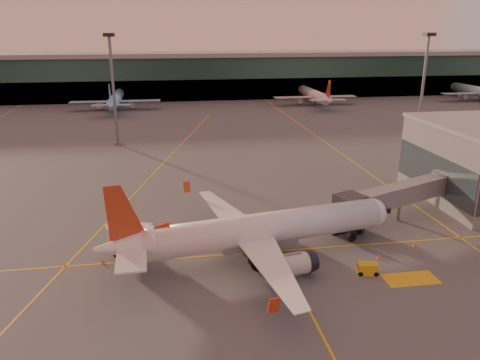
{
  "coord_description": "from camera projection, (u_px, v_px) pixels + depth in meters",
  "views": [
    {
      "loc": [
        -8.05,
        -46.67,
        26.74
      ],
      "look_at": [
        2.32,
        19.07,
        5.0
      ],
      "focal_mm": 35.0,
      "sensor_mm": 36.0,
      "label": 1
    }
  ],
  "objects": [
    {
      "name": "catering_truck",
      "position": [
        130.0,
        238.0,
        57.02
      ],
      "size": [
        5.66,
        4.1,
        4.03
      ],
      "rotation": [
        0.0,
        0.0,
        -0.4
      ],
      "color": "#B53719",
      "rests_on": "ground"
    },
    {
      "name": "ground",
      "position": [
        246.0,
        274.0,
        53.32
      ],
      "size": [
        600.0,
        600.0,
        0.0
      ],
      "primitive_type": "plane",
      "color": "#4C4F54",
      "rests_on": "ground"
    },
    {
      "name": "terminal",
      "position": [
        186.0,
        76.0,
        183.74
      ],
      "size": [
        400.0,
        20.0,
        17.6
      ],
      "color": "#19382D",
      "rests_on": "ground"
    },
    {
      "name": "main_airplane",
      "position": [
        256.0,
        231.0,
        55.81
      ],
      "size": [
        36.71,
        33.3,
        11.12
      ],
      "rotation": [
        0.0,
        0.0,
        0.18
      ],
      "color": "white",
      "rests_on": "ground"
    },
    {
      "name": "pushback_tug",
      "position": [
        341.0,
        226.0,
        64.22
      ],
      "size": [
        3.74,
        2.37,
        1.81
      ],
      "rotation": [
        0.0,
        0.0,
        0.14
      ],
      "color": "black",
      "rests_on": "ground"
    },
    {
      "name": "taxi_markings",
      "position": [
        173.0,
        167.0,
        94.01
      ],
      "size": [
        100.12,
        173.0,
        0.01
      ],
      "color": "gold",
      "rests_on": "ground"
    },
    {
      "name": "cone_fwd",
      "position": [
        379.0,
        257.0,
        56.7
      ],
      "size": [
        0.46,
        0.46,
        0.59
      ],
      "color": "#F35A0C",
      "rests_on": "ground"
    },
    {
      "name": "cone_wing_left",
      "position": [
        233.0,
        208.0,
        72.04
      ],
      "size": [
        0.49,
        0.49,
        0.63
      ],
      "color": "#F35A0C",
      "rests_on": "ground"
    },
    {
      "name": "mast_east_near",
      "position": [
        424.0,
        78.0,
        115.06
      ],
      "size": [
        2.4,
        2.4,
        25.6
      ],
      "color": "slate",
      "rests_on": "ground"
    },
    {
      "name": "jet_bridge",
      "position": [
        406.0,
        194.0,
        67.69
      ],
      "size": [
        22.96,
        11.98,
        5.62
      ],
      "color": "slate",
      "rests_on": "ground"
    },
    {
      "name": "gpu_cart",
      "position": [
        367.0,
        269.0,
        53.13
      ],
      "size": [
        2.43,
        1.69,
        1.31
      ],
      "rotation": [
        0.0,
        0.0,
        -0.16
      ],
      "color": "gold",
      "rests_on": "ground"
    },
    {
      "name": "cone_tail",
      "position": [
        102.0,
        261.0,
        55.68
      ],
      "size": [
        0.39,
        0.39,
        0.5
      ],
      "color": "#F35A0C",
      "rests_on": "ground"
    },
    {
      "name": "cone_nose",
      "position": [
        415.0,
        245.0,
        59.86
      ],
      "size": [
        0.46,
        0.46,
        0.58
      ],
      "color": "#F35A0C",
      "rests_on": "ground"
    },
    {
      "name": "mast_west_near",
      "position": [
        113.0,
        82.0,
        107.71
      ],
      "size": [
        2.4,
        2.4,
        25.6
      ],
      "color": "slate",
      "rests_on": "ground"
    },
    {
      "name": "distant_aircraft_row",
      "position": [
        220.0,
        107.0,
        165.72
      ],
      "size": [
        350.0,
        34.0,
        13.0
      ],
      "color": "#8BBEE9",
      "rests_on": "ground"
    }
  ]
}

